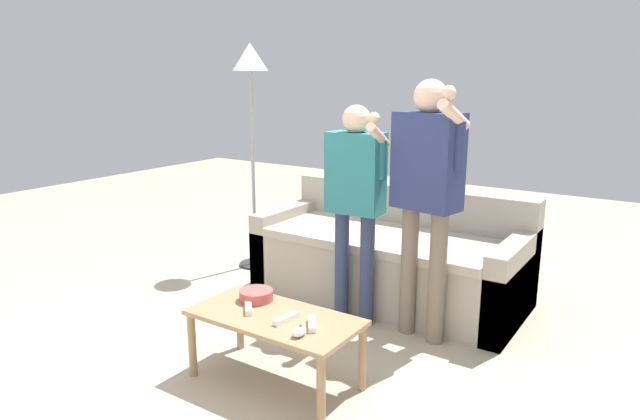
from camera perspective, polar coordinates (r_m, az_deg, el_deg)
The scene contains 11 objects.
ground_plane at distance 3.40m, azimuth -6.84°, elevation -15.10°, with size 12.00×12.00×0.00m, color tan.
couch at distance 4.25m, azimuth 7.13°, elevation -4.85°, with size 1.94×0.88×0.79m.
coffee_table at distance 3.05m, azimuth -4.58°, elevation -11.43°, with size 0.91×0.45×0.39m.
snack_bowl at distance 3.22m, azimuth -6.43°, elevation -8.51°, with size 0.19×0.19×0.06m, color #B24C47.
game_remote_nunchuk at distance 2.79m, azimuth -2.10°, elevation -12.12°, with size 0.06×0.09×0.05m.
floor_lamp at distance 4.74m, azimuth -7.00°, elevation 12.83°, with size 0.29×0.29×1.87m.
player_right at distance 3.43m, azimuth 10.69°, elevation 2.91°, with size 0.47×0.38×1.60m.
player_center at distance 3.63m, azimuth 3.57°, elevation 2.10°, with size 0.43×0.28×1.44m.
game_remote_wand_near at distance 2.89m, azimuth -0.83°, elevation -11.39°, with size 0.12×0.15×0.03m.
game_remote_wand_far at distance 3.10m, azimuth -7.21°, elevation -9.71°, with size 0.13×0.14×0.03m.
game_remote_wand_spare at distance 2.95m, azimuth -3.42°, elevation -10.86°, with size 0.06×0.16×0.03m.
Camera 1 is at (1.97, -2.24, 1.62)m, focal length 31.81 mm.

